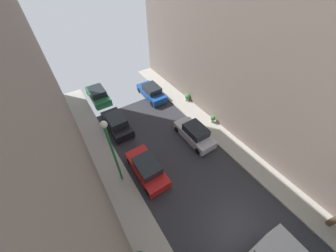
{
  "coord_description": "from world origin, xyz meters",
  "views": [
    {
      "loc": [
        -5.61,
        -0.22,
        13.06
      ],
      "look_at": [
        1.33,
        10.26,
        0.5
      ],
      "focal_mm": 19.65,
      "sensor_mm": 36.0,
      "label": 1
    }
  ],
  "objects": [
    {
      "name": "ground",
      "position": [
        0.0,
        0.0,
        0.0
      ],
      "size": [
        32.0,
        32.0,
        0.0
      ],
      "primitive_type": "plane",
      "color": "#2D2D33"
    },
    {
      "name": "sidewalk_right",
      "position": [
        5.0,
        0.0,
        0.07
      ],
      "size": [
        2.0,
        44.0,
        0.15
      ],
      "primitive_type": "cube",
      "color": "#A8A399",
      "rests_on": "ground"
    },
    {
      "name": "parked_car_left_3",
      "position": [
        -2.7,
        7.09,
        0.72
      ],
      "size": [
        1.78,
        4.2,
        1.57
      ],
      "color": "red",
      "rests_on": "ground"
    },
    {
      "name": "parked_car_left_4",
      "position": [
        -2.7,
        13.13,
        0.72
      ],
      "size": [
        1.78,
        4.2,
        1.57
      ],
      "color": "black",
      "rests_on": "ground"
    },
    {
      "name": "parked_car_left_5",
      "position": [
        -2.7,
        18.7,
        0.72
      ],
      "size": [
        1.78,
        4.2,
        1.57
      ],
      "color": "#1E6638",
      "rests_on": "ground"
    },
    {
      "name": "parked_car_right_2",
      "position": [
        2.7,
        7.92,
        0.72
      ],
      "size": [
        1.78,
        4.2,
        1.57
      ],
      "color": "silver",
      "rests_on": "ground"
    },
    {
      "name": "parked_car_right_3",
      "position": [
        2.7,
        15.81,
        0.72
      ],
      "size": [
        1.78,
        4.2,
        1.57
      ],
      "color": "#194799",
      "rests_on": "ground"
    },
    {
      "name": "potted_plant_1",
      "position": [
        5.71,
        12.87,
        0.58
      ],
      "size": [
        0.59,
        0.59,
        0.82
      ],
      "color": "#B2A899",
      "rests_on": "sidewalk_right"
    },
    {
      "name": "potted_plant_2",
      "position": [
        5.58,
        8.55,
        0.6
      ],
      "size": [
        0.48,
        0.48,
        0.78
      ],
      "color": "#B2A899",
      "rests_on": "sidewalk_right"
    },
    {
      "name": "lamp_post",
      "position": [
        -4.6,
        7.72,
        4.09
      ],
      "size": [
        0.44,
        0.44,
        6.07
      ],
      "color": "#26723F",
      "rests_on": "sidewalk_left"
    }
  ]
}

